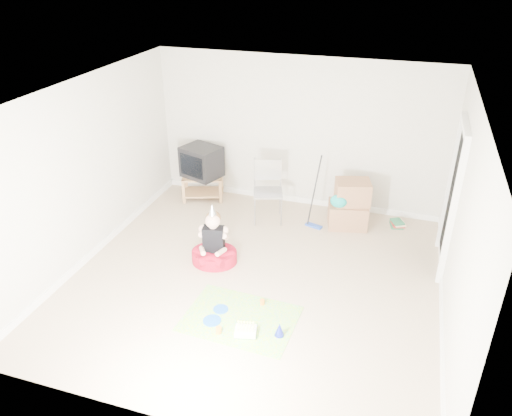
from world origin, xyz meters
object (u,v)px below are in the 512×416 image
(tv_stand, at_px, (203,185))
(seated_woman, at_px, (214,250))
(cardboard_boxes, at_px, (349,205))
(crt_tv, at_px, (202,162))
(folding_chair, at_px, (268,193))
(birthday_cake, at_px, (246,332))

(tv_stand, distance_m, seated_woman, 2.13)
(tv_stand, relative_size, cardboard_boxes, 1.03)
(crt_tv, xyz_separation_m, seated_woman, (0.97, -1.89, -0.52))
(folding_chair, relative_size, cardboard_boxes, 1.32)
(cardboard_boxes, height_order, seated_woman, seated_woman)
(crt_tv, relative_size, seated_woman, 0.67)
(tv_stand, height_order, cardboard_boxes, cardboard_boxes)
(birthday_cake, bearing_deg, folding_chair, 101.12)
(tv_stand, distance_m, cardboard_boxes, 2.69)
(crt_tv, relative_size, birthday_cake, 2.17)
(tv_stand, xyz_separation_m, seated_woman, (0.97, -1.89, -0.06))
(seated_woman, bearing_deg, folding_chair, 75.29)
(folding_chair, bearing_deg, tv_stand, 162.65)
(crt_tv, bearing_deg, birthday_cake, -40.16)
(folding_chair, height_order, seated_woman, folding_chair)
(cardboard_boxes, xyz_separation_m, seated_woman, (-1.71, -1.68, -0.17))
(birthday_cake, bearing_deg, cardboard_boxes, 75.60)
(crt_tv, distance_m, birthday_cake, 3.80)
(crt_tv, distance_m, seated_woman, 2.19)
(crt_tv, relative_size, folding_chair, 0.61)
(cardboard_boxes, bearing_deg, tv_stand, 175.47)
(seated_woman, xyz_separation_m, birthday_cake, (0.93, -1.33, -0.17))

